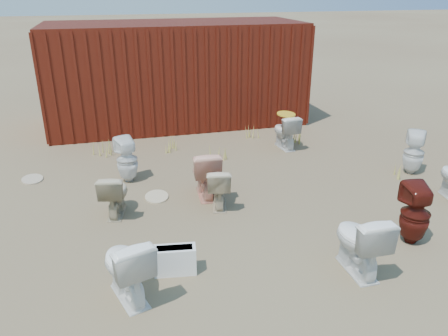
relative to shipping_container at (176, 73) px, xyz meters
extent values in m
plane|color=brown|center=(0.00, -5.20, -1.20)|extent=(100.00, 100.00, 0.00)
cube|color=#4C100C|center=(0.00, 0.00, 0.00)|extent=(6.00, 2.40, 2.40)
imported|color=white|center=(-1.63, -6.64, -0.80)|extent=(0.66, 0.87, 0.79)
imported|color=#EFA48A|center=(-0.26, -4.37, -0.80)|extent=(0.50, 0.81, 0.80)
imported|color=white|center=(1.06, -6.84, -0.80)|extent=(0.45, 0.79, 0.80)
imported|color=#53150E|center=(2.11, -6.45, -0.78)|extent=(0.42, 0.43, 0.84)
imported|color=white|center=(-1.44, -3.47, -0.80)|extent=(0.46, 0.46, 0.80)
imported|color=#BFAF8C|center=(-1.70, -4.65, -0.86)|extent=(0.51, 0.72, 0.67)
imported|color=beige|center=(-0.13, -4.78, -0.87)|extent=(0.49, 0.70, 0.65)
imported|color=silver|center=(1.86, -2.57, -0.84)|extent=(0.46, 0.74, 0.72)
imported|color=white|center=(3.60, -4.43, -0.80)|extent=(0.51, 0.51, 0.80)
ellipsoid|color=gold|center=(1.86, -2.57, -0.46)|extent=(0.37, 0.46, 0.02)
cube|color=white|center=(-1.06, -6.33, -1.02)|extent=(0.52, 0.27, 0.35)
ellipsoid|color=beige|center=(-1.04, -4.25, -1.19)|extent=(0.41, 0.52, 0.02)
ellipsoid|color=tan|center=(-3.10, -2.99, -1.19)|extent=(0.46, 0.54, 0.02)
cone|color=#B7AB49|center=(-1.89, -2.07, -1.06)|extent=(0.36, 0.36, 0.28)
cone|color=#B7AB49|center=(0.33, -2.82, -1.08)|extent=(0.32, 0.32, 0.24)
cone|color=#B7AB49|center=(2.28, -2.33, -1.03)|extent=(0.36, 0.36, 0.34)
cone|color=#B7AB49|center=(-0.48, -2.13, -1.06)|extent=(0.30, 0.30, 0.28)
cone|color=#B7AB49|center=(1.42, -1.70, -1.06)|extent=(0.34, 0.34, 0.29)
cone|color=#B7AB49|center=(3.30, -4.54, -1.08)|extent=(0.28, 0.28, 0.24)
camera|label=1|loc=(-1.61, -10.69, 2.00)|focal=35.00mm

